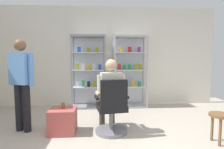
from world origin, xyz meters
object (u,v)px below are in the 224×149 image
object	(u,v)px
seated_shopkeeper	(110,91)
storage_crate	(63,121)
office_chair	(112,111)
display_cabinet_left	(89,71)
wooden_stool	(220,120)
display_cabinet_right	(129,71)
standing_customer	(22,79)
tea_glass	(63,106)

from	to	relation	value
seated_shopkeeper	storage_crate	world-z (taller)	seated_shopkeeper
office_chair	storage_crate	xyz separation A→B (m)	(-0.86, 0.11, -0.18)
display_cabinet_left	wooden_stool	xyz separation A→B (m)	(2.11, -2.30, -0.60)
display_cabinet_right	standing_customer	xyz separation A→B (m)	(-2.19, -1.59, -0.03)
storage_crate	office_chair	bearing A→B (deg)	-7.22
office_chair	tea_glass	distance (m)	0.87
tea_glass	wooden_stool	bearing A→B (deg)	-14.09
office_chair	standing_customer	xyz separation A→B (m)	(-1.58, 0.24, 0.54)
display_cabinet_right	wooden_stool	bearing A→B (deg)	-66.33
display_cabinet_left	office_chair	world-z (taller)	display_cabinet_left
display_cabinet_left	office_chair	size ratio (longest dim) A/B	1.98
office_chair	tea_glass	bearing A→B (deg)	170.01
standing_customer	wooden_stool	distance (m)	3.33
display_cabinet_left	standing_customer	xyz separation A→B (m)	(-1.09, -1.59, -0.03)
wooden_stool	display_cabinet_left	bearing A→B (deg)	132.53
office_chair	wooden_stool	xyz separation A→B (m)	(1.62, -0.47, -0.03)
display_cabinet_right	seated_shopkeeper	world-z (taller)	display_cabinet_right
standing_customer	storage_crate	bearing A→B (deg)	-10.55
display_cabinet_left	storage_crate	size ratio (longest dim) A/B	4.21
storage_crate	tea_glass	bearing A→B (deg)	84.03
office_chair	seated_shopkeeper	xyz separation A→B (m)	(-0.02, 0.16, 0.32)
storage_crate	seated_shopkeeper	bearing A→B (deg)	3.68
office_chair	wooden_stool	size ratio (longest dim) A/B	2.08
office_chair	storage_crate	size ratio (longest dim) A/B	2.13
seated_shopkeeper	wooden_stool	xyz separation A→B (m)	(1.64, -0.63, -0.35)
display_cabinet_right	wooden_stool	world-z (taller)	display_cabinet_right
seated_shopkeeper	storage_crate	xyz separation A→B (m)	(-0.83, -0.05, -0.50)
seated_shopkeeper	standing_customer	size ratio (longest dim) A/B	0.79
office_chair	seated_shopkeeper	distance (m)	0.36
office_chair	display_cabinet_left	bearing A→B (deg)	104.96
wooden_stool	storage_crate	bearing A→B (deg)	166.85
office_chair	tea_glass	xyz separation A→B (m)	(-0.85, 0.15, 0.08)
display_cabinet_left	seated_shopkeeper	distance (m)	1.75
display_cabinet_right	office_chair	world-z (taller)	display_cabinet_right
display_cabinet_left	display_cabinet_right	world-z (taller)	same
standing_customer	wooden_stool	bearing A→B (deg)	-12.57
display_cabinet_right	seated_shopkeeper	bearing A→B (deg)	-110.85
display_cabinet_right	tea_glass	bearing A→B (deg)	-131.05
seated_shopkeeper	display_cabinet_right	bearing A→B (deg)	69.15
office_chair	storage_crate	world-z (taller)	office_chair
tea_glass	wooden_stool	distance (m)	2.55
display_cabinet_right	tea_glass	distance (m)	2.28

